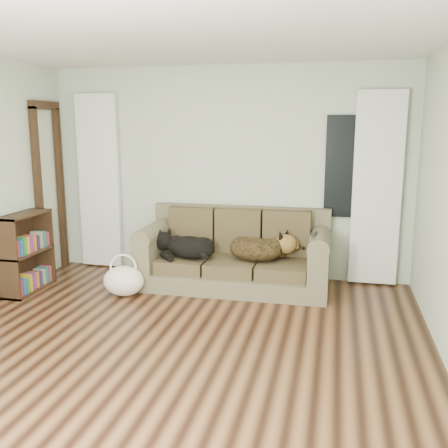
% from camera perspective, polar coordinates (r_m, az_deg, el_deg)
% --- Properties ---
extents(floor, '(5.00, 5.00, 0.00)m').
position_cam_1_polar(floor, '(4.27, -7.21, -15.11)').
color(floor, black).
rests_on(floor, ground).
extents(ceiling, '(5.00, 5.00, 0.00)m').
position_cam_1_polar(ceiling, '(3.89, -8.23, 21.68)').
color(ceiling, white).
rests_on(ceiling, ground).
extents(wall_back, '(4.50, 0.04, 2.60)m').
position_cam_1_polar(wall_back, '(6.25, 0.34, 5.90)').
color(wall_back, '#A7B899').
rests_on(wall_back, ground).
extents(curtain_left, '(0.55, 0.08, 2.25)m').
position_cam_1_polar(curtain_left, '(6.77, -14.05, 4.71)').
color(curtain_left, silver).
rests_on(curtain_left, ground).
extents(curtain_right, '(0.55, 0.08, 2.25)m').
position_cam_1_polar(curtain_right, '(6.06, 17.06, 3.80)').
color(curtain_right, silver).
rests_on(curtain_right, ground).
extents(window_pane, '(0.50, 0.03, 1.20)m').
position_cam_1_polar(window_pane, '(6.07, 13.85, 6.36)').
color(window_pane, black).
rests_on(window_pane, wall_back).
extents(door_casing, '(0.07, 0.60, 2.10)m').
position_cam_1_polar(door_casing, '(6.71, -19.26, 3.49)').
color(door_casing, black).
rests_on(door_casing, ground).
extents(sofa, '(2.20, 0.95, 0.90)m').
position_cam_1_polar(sofa, '(5.85, 1.14, -2.94)').
color(sofa, '#4F4734').
rests_on(sofa, floor).
extents(dog_black_lab, '(0.72, 0.62, 0.26)m').
position_cam_1_polar(dog_black_lab, '(5.87, -4.18, -2.61)').
color(dog_black_lab, black).
rests_on(dog_black_lab, sofa).
extents(dog_shepherd, '(0.71, 0.55, 0.28)m').
position_cam_1_polar(dog_shepherd, '(5.77, 4.05, -2.78)').
color(dog_shepherd, black).
rests_on(dog_shepherd, sofa).
extents(tv_remote, '(0.07, 0.18, 0.02)m').
position_cam_1_polar(tv_remote, '(5.49, 10.23, -1.08)').
color(tv_remote, black).
rests_on(tv_remote, sofa).
extents(tote_bag, '(0.55, 0.48, 0.34)m').
position_cam_1_polar(tote_bag, '(5.74, -11.39, -6.48)').
color(tote_bag, silver).
rests_on(tote_bag, floor).
extents(bookshelf, '(0.33, 0.75, 0.91)m').
position_cam_1_polar(bookshelf, '(6.13, -21.70, -2.61)').
color(bookshelf, black).
rests_on(bookshelf, floor).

